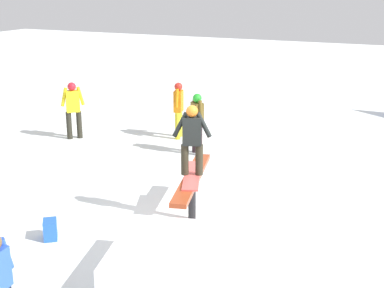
{
  "coord_description": "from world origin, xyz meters",
  "views": [
    {
      "loc": [
        -8.18,
        -3.7,
        4.23
      ],
      "look_at": [
        0.0,
        0.0,
        1.45
      ],
      "focal_mm": 50.0,
      "sensor_mm": 36.0,
      "label": 1
    }
  ],
  "objects_px": {
    "bystander_yellow": "(73,107)",
    "bystander_brown": "(197,120)",
    "main_rider_on_rail": "(192,143)",
    "rail_feature": "(192,183)",
    "backpack_on_snow": "(50,230)",
    "bystander_orange": "(179,107)"
  },
  "relations": [
    {
      "from": "bystander_yellow",
      "to": "bystander_brown",
      "type": "distance_m",
      "value": 3.66
    },
    {
      "from": "main_rider_on_rail",
      "to": "bystander_brown",
      "type": "relative_size",
      "value": 0.96
    },
    {
      "from": "main_rider_on_rail",
      "to": "rail_feature",
      "type": "bearing_deg",
      "value": 0.0
    },
    {
      "from": "backpack_on_snow",
      "to": "bystander_orange",
      "type": "bearing_deg",
      "value": -31.08
    },
    {
      "from": "rail_feature",
      "to": "bystander_orange",
      "type": "distance_m",
      "value": 5.34
    },
    {
      "from": "bystander_brown",
      "to": "backpack_on_snow",
      "type": "xyz_separation_m",
      "value": [
        -5.28,
        0.39,
        -0.7
      ]
    },
    {
      "from": "rail_feature",
      "to": "bystander_yellow",
      "type": "relative_size",
      "value": 1.62
    },
    {
      "from": "bystander_yellow",
      "to": "backpack_on_snow",
      "type": "xyz_separation_m",
      "value": [
        -5.14,
        -3.26,
        -0.71
      ]
    },
    {
      "from": "rail_feature",
      "to": "bystander_yellow",
      "type": "bearing_deg",
      "value": 41.95
    },
    {
      "from": "bystander_orange",
      "to": "bystander_brown",
      "type": "relative_size",
      "value": 1.01
    },
    {
      "from": "bystander_yellow",
      "to": "backpack_on_snow",
      "type": "height_order",
      "value": "bystander_yellow"
    },
    {
      "from": "bystander_brown",
      "to": "rail_feature",
      "type": "bearing_deg",
      "value": -26.53
    },
    {
      "from": "rail_feature",
      "to": "backpack_on_snow",
      "type": "relative_size",
      "value": 7.48
    },
    {
      "from": "bystander_orange",
      "to": "bystander_brown",
      "type": "xyz_separation_m",
      "value": [
        -1.1,
        -1.04,
        -0.01
      ]
    },
    {
      "from": "bystander_yellow",
      "to": "main_rider_on_rail",
      "type": "bearing_deg",
      "value": 103.1
    },
    {
      "from": "backpack_on_snow",
      "to": "bystander_brown",
      "type": "bearing_deg",
      "value": -41.15
    },
    {
      "from": "main_rider_on_rail",
      "to": "bystander_brown",
      "type": "bearing_deg",
      "value": 1.0
    },
    {
      "from": "bystander_orange",
      "to": "backpack_on_snow",
      "type": "bearing_deg",
      "value": 172.25
    },
    {
      "from": "rail_feature",
      "to": "main_rider_on_rail",
      "type": "xyz_separation_m",
      "value": [
        0.0,
        0.0,
        0.76
      ]
    },
    {
      "from": "bystander_yellow",
      "to": "backpack_on_snow",
      "type": "relative_size",
      "value": 4.62
    },
    {
      "from": "bystander_yellow",
      "to": "bystander_brown",
      "type": "xyz_separation_m",
      "value": [
        0.14,
        -3.65,
        -0.01
      ]
    },
    {
      "from": "bystander_orange",
      "to": "bystander_yellow",
      "type": "bearing_deg",
      "value": 101.77
    }
  ]
}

